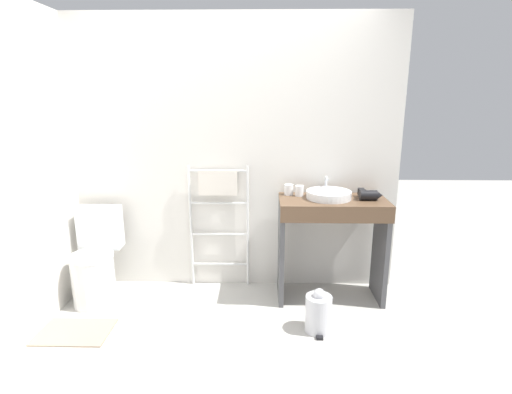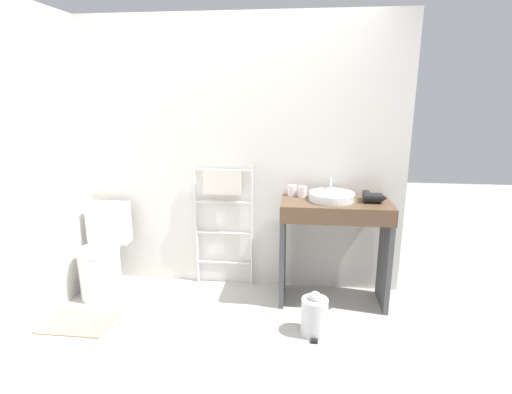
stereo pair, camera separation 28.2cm
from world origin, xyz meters
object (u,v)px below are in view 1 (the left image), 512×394
Objects in this scene: toilet at (95,264)px; hair_dryer at (369,195)px; towel_radiator at (218,201)px; trash_bin at (318,313)px; sink_basin at (329,194)px; cup_near_edge at (299,191)px; cup_near_wall at (289,190)px.

hair_dryer reaches higher than toilet.
towel_radiator is at bearing 170.19° from hair_dryer.
hair_dryer is at bearing -9.81° from towel_radiator.
toilet reaches higher than trash_bin.
cup_near_edge is at bearing 161.98° from sink_basin.
sink_basin is at bearing 2.95° from toilet.
hair_dryer is (0.56, -0.11, -0.00)m from cup_near_edge.
toilet is 8.83× the size of cup_near_wall.
hair_dryer is 1.04m from trash_bin.
cup_near_edge is 0.48× the size of hair_dryer.
toilet is 4.29× the size of hair_dryer.
hair_dryer is (2.31, 0.07, 0.61)m from toilet.
sink_basin reaches higher than toilet.
hair_dryer is (0.32, -0.03, 0.01)m from sink_basin.
towel_radiator is at bearing 173.40° from cup_near_wall.
cup_near_wall reaches higher than hair_dryer.
toilet is 2.08m from sink_basin.
towel_radiator is 12.62× the size of cup_near_edge.
towel_radiator reaches higher than toilet.
cup_near_edge is at bearing 5.90° from toilet.
towel_radiator is at bearing 15.58° from toilet.
cup_near_wall is at bearing 160.60° from sink_basin.
sink_basin is 0.35m from cup_near_wall.
cup_near_wall is (0.62, -0.07, 0.13)m from towel_radiator.
sink_basin is at bearing 174.19° from hair_dryer.
toilet is at bearing -174.10° from cup_near_edge.
toilet is 1.92m from trash_bin.
cup_near_edge is 1.01m from trash_bin.
towel_radiator is 3.27× the size of trash_bin.
cup_near_wall is 0.10m from cup_near_edge.
trash_bin is (-0.45, -0.51, -0.79)m from hair_dryer.
trash_bin is (0.11, -0.62, -0.79)m from cup_near_edge.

